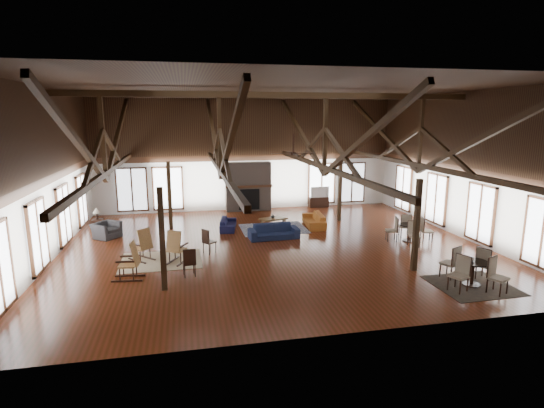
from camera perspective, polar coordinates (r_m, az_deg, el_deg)
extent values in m
plane|color=#572112|center=(16.68, 0.22, -5.71)|extent=(16.00, 16.00, 0.00)
cube|color=black|center=(15.95, 0.24, 15.33)|extent=(16.00, 14.00, 0.02)
cube|color=white|center=(22.90, -3.39, 6.70)|extent=(16.00, 0.02, 6.00)
cube|color=white|center=(9.39, 9.02, -0.70)|extent=(16.00, 0.02, 6.00)
cube|color=white|center=(16.40, -28.34, 3.32)|extent=(0.02, 14.00, 6.00)
cube|color=white|center=(19.33, 24.21, 4.76)|extent=(0.02, 14.00, 6.00)
cube|color=black|center=(15.93, 0.24, 14.43)|extent=(15.60, 0.18, 0.22)
cube|color=black|center=(15.93, -21.45, 3.89)|extent=(0.16, 13.70, 0.18)
cube|color=black|center=(15.83, -21.82, 8.73)|extent=(0.14, 0.14, 2.70)
cube|color=black|center=(19.29, -20.01, 8.88)|extent=(0.15, 7.07, 3.12)
cube|color=black|center=(12.40, -24.54, 7.34)|extent=(0.15, 7.07, 3.12)
cube|color=black|center=(15.75, -6.94, 4.53)|extent=(0.16, 13.70, 0.18)
cube|color=black|center=(15.64, -7.06, 9.45)|extent=(0.14, 0.14, 2.70)
cube|color=black|center=(19.13, -7.92, 9.45)|extent=(0.15, 7.07, 3.12)
cube|color=black|center=(12.16, -5.68, 8.26)|extent=(0.15, 7.07, 3.12)
cube|color=black|center=(16.56, 7.04, 4.88)|extent=(0.16, 13.70, 0.18)
cube|color=black|center=(16.45, 7.16, 9.55)|extent=(0.14, 0.14, 2.70)
cube|color=black|center=(19.80, 3.87, 9.61)|extent=(0.15, 7.07, 3.12)
cube|color=black|center=(13.20, 12.06, 8.33)|extent=(0.15, 7.07, 3.12)
cube|color=black|center=(18.23, 19.09, 4.95)|extent=(0.16, 13.70, 0.18)
cube|color=black|center=(18.14, 19.38, 9.18)|extent=(0.14, 0.14, 2.70)
cube|color=black|center=(21.22, 14.48, 9.41)|extent=(0.15, 7.07, 3.12)
cube|color=black|center=(15.24, 26.11, 7.83)|extent=(0.15, 7.07, 3.12)
cube|color=black|center=(12.59, -14.54, -4.68)|extent=(0.16, 0.16, 3.05)
cube|color=black|center=(14.52, 18.86, -2.76)|extent=(0.16, 0.16, 3.05)
cube|color=black|center=(19.40, -13.59, 1.08)|extent=(0.16, 0.16, 3.05)
cube|color=black|center=(20.71, 9.11, 1.92)|extent=(0.16, 0.16, 3.05)
cube|color=#6A5A51|center=(22.80, -3.23, 2.37)|extent=(2.40, 0.62, 2.60)
cube|color=black|center=(22.60, -3.09, 0.62)|extent=(1.10, 0.06, 1.10)
cube|color=#361D10|center=(22.52, -3.12, 2.38)|extent=(2.50, 0.20, 0.12)
cylinder|color=black|center=(15.09, 2.90, 8.11)|extent=(0.04, 0.04, 0.70)
cylinder|color=black|center=(15.11, 2.88, 6.78)|extent=(0.20, 0.20, 0.10)
cube|color=black|center=(15.23, 4.53, 6.80)|extent=(0.70, 0.12, 0.02)
cube|color=black|center=(15.55, 2.47, 6.93)|extent=(0.12, 0.70, 0.02)
cube|color=black|center=(15.01, 1.21, 6.76)|extent=(0.70, 0.12, 0.02)
cube|color=black|center=(14.68, 3.32, 6.63)|extent=(0.12, 0.70, 0.02)
imported|color=#161E3D|center=(17.65, 0.24, -3.70)|extent=(2.12, 0.92, 0.61)
imported|color=black|center=(19.20, -5.91, -2.68)|extent=(1.75, 0.93, 0.48)
imported|color=#A75C20|center=(19.72, 5.67, -2.14)|extent=(2.06, 0.98, 0.58)
cube|color=brown|center=(19.26, 0.17, -1.99)|extent=(1.33, 0.94, 0.06)
cube|color=brown|center=(19.04, -1.20, -2.87)|extent=(0.06, 0.06, 0.40)
cube|color=brown|center=(19.42, -1.41, -2.58)|extent=(0.06, 0.06, 0.40)
cube|color=brown|center=(19.24, 1.77, -2.72)|extent=(0.06, 0.06, 0.40)
cube|color=brown|center=(19.61, 1.50, -2.44)|extent=(0.06, 0.06, 0.40)
imported|color=#B2B2B2|center=(19.22, 0.12, -1.66)|extent=(0.22, 0.22, 0.18)
imported|color=#2B2A2C|center=(19.07, -21.37, -3.29)|extent=(1.30, 1.32, 0.65)
cube|color=black|center=(20.07, -22.40, -2.74)|extent=(0.44, 0.44, 0.59)
cylinder|color=black|center=(19.97, -22.50, -1.44)|extent=(0.08, 0.08, 0.35)
cone|color=beige|center=(19.92, -22.55, -0.78)|extent=(0.31, 0.31, 0.25)
cube|color=#A36F3E|center=(15.70, -17.17, -5.65)|extent=(0.71, 0.71, 0.05)
cube|color=#A36F3E|center=(15.43, -16.70, -4.56)|extent=(0.51, 0.50, 0.74)
cube|color=black|center=(15.71, -17.69, -7.30)|extent=(0.67, 0.69, 0.05)
cube|color=black|center=(15.96, -16.48, -6.93)|extent=(0.67, 0.69, 0.05)
cube|color=#A36F3E|center=(15.16, -12.58, -6.01)|extent=(0.69, 0.68, 0.05)
cube|color=#A36F3E|center=(14.86, -13.09, -4.96)|extent=(0.55, 0.42, 0.75)
cube|color=black|center=(15.40, -13.22, -7.43)|extent=(0.48, 0.83, 0.05)
cube|color=black|center=(15.20, -11.79, -7.63)|extent=(0.48, 0.83, 0.05)
cube|color=#A36F3E|center=(14.04, -18.83, -7.77)|extent=(0.57, 0.59, 0.06)
cube|color=#A36F3E|center=(13.87, -17.95, -6.36)|extent=(0.26, 0.55, 0.77)
cube|color=black|center=(13.99, -18.92, -9.76)|extent=(0.94, 0.16, 0.06)
cube|color=black|center=(14.39, -18.51, -9.12)|extent=(0.94, 0.16, 0.06)
cube|color=black|center=(15.95, -8.41, -5.08)|extent=(0.55, 0.55, 0.05)
cube|color=black|center=(15.77, -8.93, -4.33)|extent=(0.27, 0.34, 0.52)
cylinder|color=black|center=(16.01, -8.39, -5.80)|extent=(0.03, 0.03, 0.42)
cube|color=black|center=(13.84, -11.09, -7.79)|extent=(0.44, 0.44, 0.05)
cube|color=black|center=(13.59, -11.03, -7.02)|extent=(0.40, 0.09, 0.52)
cylinder|color=black|center=(13.91, -11.05, -8.62)|extent=(0.03, 0.03, 0.43)
cylinder|color=black|center=(14.11, 25.46, -7.05)|extent=(0.86, 0.86, 0.04)
cylinder|color=black|center=(14.22, 25.34, -8.41)|extent=(0.10, 0.10, 0.71)
cylinder|color=black|center=(14.34, 25.21, -9.76)|extent=(0.52, 0.52, 0.04)
cylinder|color=black|center=(18.05, 18.01, -2.69)|extent=(0.81, 0.81, 0.04)
cylinder|color=black|center=(18.13, 17.94, -3.70)|extent=(0.10, 0.10, 0.66)
cylinder|color=black|center=(18.22, 17.88, -4.71)|extent=(0.49, 0.49, 0.04)
imported|color=#B2B2B2|center=(14.08, 25.28, -6.76)|extent=(0.15, 0.15, 0.10)
imported|color=#B2B2B2|center=(17.99, 18.16, -2.50)|extent=(0.16, 0.16, 0.11)
cube|color=black|center=(23.95, 6.27, 0.28)|extent=(1.10, 0.41, 0.55)
imported|color=#B2B2B2|center=(23.85, 6.37, 1.65)|extent=(1.05, 0.17, 0.61)
cube|color=tan|center=(15.58, -14.65, -7.36)|extent=(2.79, 2.21, 0.01)
cube|color=#181E44|center=(19.23, 0.22, -3.32)|extent=(2.94, 2.22, 0.01)
cube|color=black|center=(14.31, 25.31, -9.86)|extent=(2.29, 2.09, 0.01)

